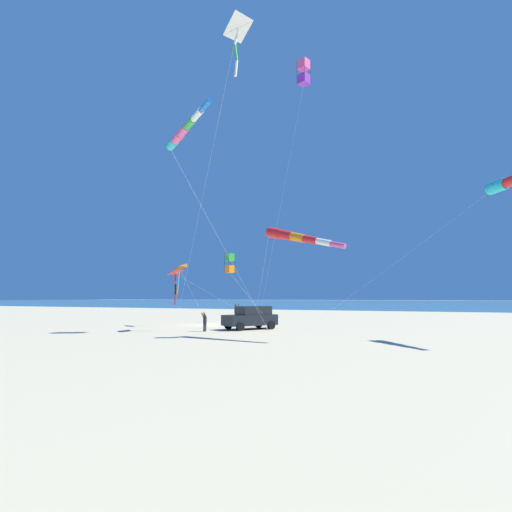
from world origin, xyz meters
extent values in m
plane|color=#C6B58C|center=(0.00, 0.00, 0.00)|extent=(600.00, 600.00, 0.00)
cube|color=#386B84|center=(165.00, 0.00, 0.00)|extent=(240.00, 600.00, 0.01)
cube|color=black|center=(-3.83, -5.22, 0.75)|extent=(4.61, 3.90, 0.84)
cube|color=black|center=(-3.54, -5.41, 1.51)|extent=(3.05, 2.77, 0.68)
cylinder|color=black|center=(-5.56, -5.19, 0.33)|extent=(0.67, 0.54, 0.66)
cylinder|color=black|center=(-4.54, -3.64, 0.33)|extent=(0.67, 0.54, 0.66)
cylinder|color=black|center=(-3.11, -6.79, 0.33)|extent=(0.67, 0.54, 0.66)
cylinder|color=black|center=(-2.10, -5.24, 0.33)|extent=(0.67, 0.54, 0.66)
cube|color=green|center=(-1.07, -5.92, 0.18)|extent=(0.60, 0.40, 0.36)
cube|color=white|center=(-1.07, -5.92, 0.39)|extent=(0.62, 0.42, 0.06)
cube|color=#B72833|center=(6.41, 1.09, 0.40)|extent=(0.32, 0.34, 0.80)
cylinder|color=#232328|center=(6.41, 1.09, 1.13)|extent=(0.52, 0.52, 0.66)
sphere|color=brown|center=(6.41, 1.09, 1.59)|extent=(0.25, 0.25, 0.25)
cylinder|color=#232328|center=(6.43, 0.86, 1.63)|extent=(0.33, 0.37, 0.50)
cylinder|color=#232328|center=(6.18, 1.07, 1.63)|extent=(0.33, 0.37, 0.50)
cube|color=#3D7F51|center=(2.06, 2.54, 0.25)|extent=(0.22, 0.17, 0.50)
cylinder|color=gold|center=(2.06, 2.54, 0.71)|extent=(0.30, 0.30, 0.41)
sphere|color=#A37551|center=(2.06, 2.54, 0.99)|extent=(0.16, 0.16, 0.16)
cylinder|color=gold|center=(2.11, 2.67, 1.02)|extent=(0.26, 0.16, 0.31)
cylinder|color=gold|center=(2.19, 2.49, 1.02)|extent=(0.26, 0.16, 0.31)
cube|color=#232328|center=(-7.08, -2.95, 0.30)|extent=(0.25, 0.16, 0.60)
cylinder|color=#232328|center=(-7.08, -2.95, 0.85)|extent=(0.32, 0.32, 0.50)
sphere|color=brown|center=(-7.08, -2.95, 1.19)|extent=(0.19, 0.19, 0.19)
cylinder|color=#232328|center=(-7.22, -3.05, 1.22)|extent=(0.31, 0.12, 0.38)
cylinder|color=#232328|center=(-7.18, -2.81, 1.22)|extent=(0.31, 0.12, 0.38)
pyramid|color=red|center=(-7.30, -0.31, 4.59)|extent=(2.12, 1.84, 0.52)
cylinder|color=black|center=(-7.29, -0.34, 4.49)|extent=(0.70, 1.41, 0.46)
cylinder|color=red|center=(-7.31, -0.37, 4.00)|extent=(0.20, 0.23, 0.81)
cylinder|color=black|center=(-7.32, -0.41, 3.20)|extent=(0.16, 0.18, 0.81)
cylinder|color=red|center=(-7.28, -0.38, 2.39)|extent=(0.24, 0.26, 0.82)
cylinder|color=white|center=(-3.10, -2.42, 2.21)|extent=(8.38, 4.18, 4.43)
cylinder|color=red|center=(-8.40, -9.13, 6.94)|extent=(1.03, 1.32, 0.93)
cylinder|color=red|center=(-8.72, -10.06, 6.69)|extent=(0.95, 1.27, 0.85)
cylinder|color=orange|center=(-9.03, -10.99, 6.45)|extent=(0.88, 1.23, 0.78)
cylinder|color=red|center=(-9.34, -11.92, 6.20)|extent=(0.80, 1.19, 0.70)
cylinder|color=white|center=(-9.66, -12.85, 5.96)|extent=(0.72, 1.15, 0.63)
cylinder|color=#EF4C93|center=(-9.97, -13.78, 5.71)|extent=(0.64, 1.10, 0.55)
cylinder|color=white|center=(-5.10, -6.68, 3.45)|extent=(6.31, 3.98, 6.89)
pyramid|color=white|center=(-16.72, -10.28, 16.36)|extent=(2.19, 1.78, 0.72)
cylinder|color=black|center=(-16.70, -10.33, 16.25)|extent=(0.55, 1.47, 0.73)
cylinder|color=white|center=(-16.75, -10.28, 15.74)|extent=(0.27, 0.28, 0.87)
cylinder|color=green|center=(-16.76, -10.28, 14.89)|extent=(0.22, 0.27, 0.87)
cylinder|color=white|center=(-16.79, -10.31, 14.04)|extent=(0.26, 0.21, 0.87)
cylinder|color=white|center=(-12.19, -5.49, 8.09)|extent=(9.05, 9.69, 16.19)
cube|color=#EF4C93|center=(-3.10, -9.75, 21.76)|extent=(1.03, 1.03, 0.80)
cube|color=purple|center=(-3.10, -9.75, 20.48)|extent=(1.03, 1.03, 0.80)
cylinder|color=black|center=(-2.87, -10.26, 21.12)|extent=(0.02, 0.02, 2.07)
cylinder|color=black|center=(-2.58, -9.52, 21.12)|extent=(0.02, 0.02, 2.07)
cylinder|color=black|center=(-3.62, -9.97, 21.12)|extent=(0.02, 0.02, 2.07)
cylinder|color=black|center=(-3.33, -9.23, 21.12)|extent=(0.02, 0.02, 2.07)
cylinder|color=white|center=(-2.76, -7.51, 10.04)|extent=(0.69, 4.48, 20.08)
pyramid|color=orange|center=(-2.61, 2.46, 5.34)|extent=(1.79, 2.08, 0.79)
cylinder|color=black|center=(-2.56, 2.44, 5.25)|extent=(1.23, 0.65, 0.87)
cylinder|color=orange|center=(-2.59, 2.48, 4.77)|extent=(0.23, 0.25, 0.81)
cylinder|color=#1EB7C6|center=(-2.66, 2.52, 3.97)|extent=(0.21, 0.13, 0.81)
cylinder|color=orange|center=(-2.72, 2.56, 3.17)|extent=(0.19, 0.25, 0.81)
cylinder|color=white|center=(0.19, 2.63, 2.60)|extent=(5.51, 0.39, 5.19)
cylinder|color=#1EB7C6|center=(-19.92, -8.79, 9.27)|extent=(0.95, 0.99, 0.46)
cylinder|color=#EF4C93|center=(-20.57, -9.50, 9.20)|extent=(0.92, 0.96, 0.42)
cylinder|color=#EF4C93|center=(-21.21, -10.21, 9.12)|extent=(0.89, 0.93, 0.38)
cylinder|color=green|center=(-21.86, -10.92, 9.05)|extent=(0.85, 0.90, 0.33)
cylinder|color=white|center=(-22.51, -11.64, 8.98)|extent=(0.82, 0.87, 0.29)
cylinder|color=blue|center=(-23.15, -12.35, 8.90)|extent=(0.78, 0.84, 0.25)
cylinder|color=white|center=(-11.82, -7.67, 4.61)|extent=(15.56, 1.53, 9.22)
cube|color=green|center=(-10.17, -6.62, 5.21)|extent=(0.66, 0.66, 0.49)
cube|color=orange|center=(-10.17, -6.62, 4.43)|extent=(0.66, 0.66, 0.49)
cylinder|color=black|center=(-10.07, -6.95, 4.82)|extent=(0.02, 0.02, 1.26)
cylinder|color=black|center=(-9.84, -6.53, 4.82)|extent=(0.02, 0.02, 1.26)
cylinder|color=black|center=(-10.50, -6.72, 4.82)|extent=(0.02, 0.02, 1.26)
cylinder|color=black|center=(-10.27, -6.30, 4.82)|extent=(0.02, 0.02, 1.26)
cylinder|color=white|center=(-5.74, -6.45, 2.09)|extent=(8.87, 0.37, 4.19)
cylinder|color=#1EB7C6|center=(-5.04, -22.88, 9.54)|extent=(1.45, 1.41, 0.85)
cylinder|color=white|center=(-1.81, -15.66, 4.66)|extent=(5.58, 13.65, 9.31)
camera|label=1|loc=(-34.48, -19.10, 2.60)|focal=29.02mm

